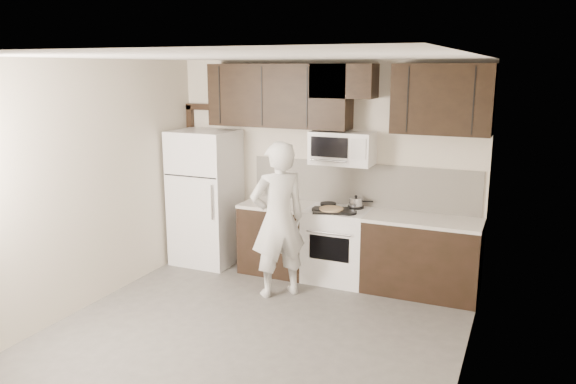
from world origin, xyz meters
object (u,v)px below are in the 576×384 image
Objects in this scene: microwave at (342,148)px; person at (278,220)px; stove at (337,244)px; refrigerator at (206,197)px.

microwave is 0.42× the size of person.
microwave is 1.21m from person.
microwave is at bearing 90.10° from stove.
microwave is at bearing -165.69° from person.
stove is at bearing 1.51° from refrigerator.
person is at bearing -123.89° from stove.
refrigerator is (-1.85, -0.17, -0.75)m from microwave.
refrigerator is 1.52m from person.
refrigerator reaches higher than stove.
stove is 0.97m from person.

